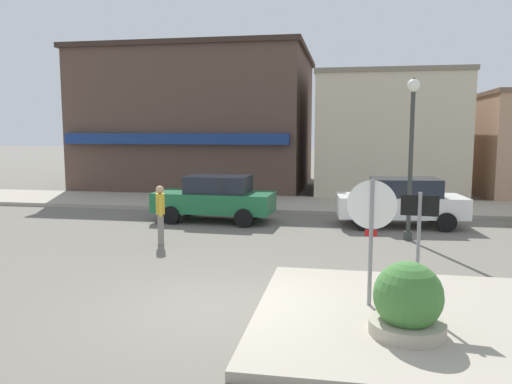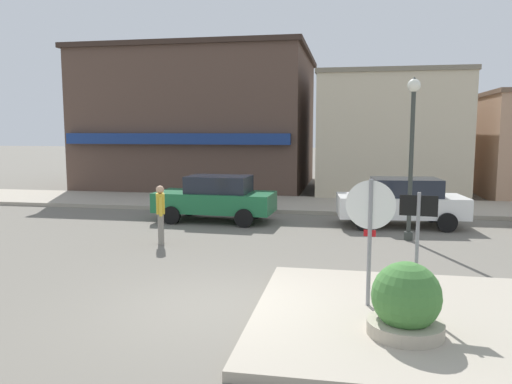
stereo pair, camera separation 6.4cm
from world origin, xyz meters
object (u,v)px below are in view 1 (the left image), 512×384
at_px(stop_sign, 371,226).
at_px(parked_car_nearest, 215,198).
at_px(one_way_sign, 419,239).
at_px(lamp_post, 412,135).
at_px(parked_car_second, 401,201).
at_px(pedestrian_crossing_near, 160,213).
at_px(planter, 408,307).

bearing_deg(stop_sign, parked_car_nearest, 121.13).
bearing_deg(one_way_sign, parked_car_nearest, 124.92).
height_order(one_way_sign, lamp_post, lamp_post).
height_order(lamp_post, parked_car_second, lamp_post).
distance_m(parked_car_nearest, parked_car_second, 6.14).
bearing_deg(one_way_sign, stop_sign, 178.34).
bearing_deg(stop_sign, parked_car_second, 80.54).
distance_m(parked_car_nearest, pedestrian_crossing_near, 3.66).
bearing_deg(planter, lamp_post, 83.19).
height_order(stop_sign, parked_car_nearest, stop_sign).
relative_size(stop_sign, parked_car_second, 0.55).
bearing_deg(stop_sign, planter, -67.17).
xyz_separation_m(planter, pedestrian_crossing_near, (-5.85, 5.46, 0.31)).
bearing_deg(lamp_post, parked_car_second, 89.71).
bearing_deg(planter, one_way_sign, 76.31).
bearing_deg(lamp_post, parked_car_nearest, 162.91).
relative_size(stop_sign, one_way_sign, 1.10).
xyz_separation_m(stop_sign, planter, (0.49, -1.15, -0.96)).
distance_m(planter, parked_car_second, 9.32).
relative_size(stop_sign, pedestrian_crossing_near, 1.43).
bearing_deg(parked_car_second, one_way_sign, -94.16).
xyz_separation_m(one_way_sign, pedestrian_crossing_near, (-6.13, 4.33, -0.46)).
xyz_separation_m(stop_sign, parked_car_second, (1.35, 8.13, -0.71)).
height_order(stop_sign, one_way_sign, stop_sign).
relative_size(one_way_sign, lamp_post, 0.46).
xyz_separation_m(parked_car_second, pedestrian_crossing_near, (-6.72, -3.82, 0.06)).
height_order(stop_sign, lamp_post, lamp_post).
bearing_deg(one_way_sign, parked_car_second, 85.84).
relative_size(stop_sign, lamp_post, 0.51).
xyz_separation_m(lamp_post, parked_car_nearest, (-6.13, 1.88, -2.15)).
bearing_deg(pedestrian_crossing_near, parked_car_nearest, 80.76).
distance_m(stop_sign, parked_car_nearest, 9.28).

